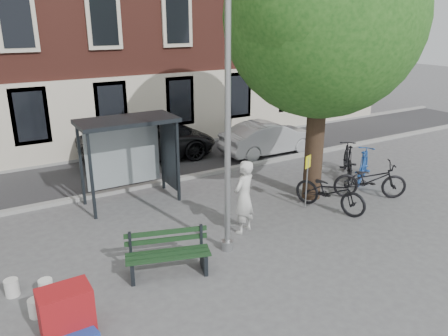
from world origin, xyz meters
name	(u,v)px	position (x,y,z in m)	size (l,w,h in m)	color
ground	(227,249)	(0.00, 0.00, 0.00)	(90.00, 90.00, 0.00)	#4C4C4F
road	(131,169)	(0.00, 7.00, 0.01)	(40.00, 4.00, 0.01)	#28282B
curb_near	(151,184)	(0.00, 5.00, 0.06)	(40.00, 0.25, 0.12)	gray
curb_far	(115,154)	(0.00, 9.00, 0.06)	(40.00, 0.25, 0.12)	gray
lamppost	(228,140)	(0.00, 0.00, 2.78)	(0.28, 0.35, 6.11)	#9EA0A3
tree_right	(327,9)	(4.01, 1.38, 5.62)	(5.76, 5.60, 8.20)	black
bus_shelter	(140,139)	(-0.61, 4.11, 1.92)	(2.85, 1.45, 2.62)	#1E2328
painter	(244,197)	(0.87, 0.61, 0.99)	(0.72, 0.47, 1.97)	silver
bench	(168,256)	(-1.66, -0.22, 0.43)	(1.92, 1.09, 0.94)	#1E2328
bike_a	(370,180)	(5.55, 0.56, 0.59)	(0.78, 2.24, 1.18)	black
bike_b	(363,165)	(6.49, 1.68, 0.59)	(0.55, 1.96, 1.18)	#1B4697
bike_c	(330,191)	(3.79, 0.48, 0.59)	(0.78, 2.23, 1.17)	black
bike_d	(348,159)	(6.50, 2.41, 0.59)	(0.56, 1.97, 1.18)	black
car_dark	(148,140)	(1.10, 7.98, 0.76)	(2.52, 5.46, 1.52)	black
car_silver	(269,138)	(5.65, 6.00, 0.68)	(1.45, 4.15, 1.37)	#A2A5A9
red_stand	(66,311)	(-4.00, -1.09, 0.45)	(0.90, 0.60, 0.90)	maroon
bucket_a	(36,308)	(-4.42, -0.30, 0.18)	(0.28, 0.28, 0.36)	white
bucket_b	(12,288)	(-4.74, 0.64, 0.18)	(0.28, 0.28, 0.36)	silver
bucket_c	(46,288)	(-4.14, 0.29, 0.18)	(0.28, 0.28, 0.36)	white
notice_sign	(307,172)	(3.27, 0.93, 1.14)	(0.27, 0.13, 1.64)	#9EA0A3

